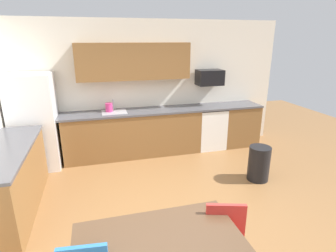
{
  "coord_description": "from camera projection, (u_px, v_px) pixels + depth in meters",
  "views": [
    {
      "loc": [
        -1.08,
        -2.98,
        2.33
      ],
      "look_at": [
        0.0,
        1.0,
        1.0
      ],
      "focal_mm": 29.13,
      "sensor_mm": 36.0,
      "label": 1
    }
  ],
  "objects": [
    {
      "name": "cabinet_run_back",
      "position": [
        134.0,
        134.0,
        5.6
      ],
      "size": [
        2.74,
        0.6,
        0.9
      ],
      "primitive_type": "cube",
      "color": "brown",
      "rests_on": "ground"
    },
    {
      "name": "chair_near_table",
      "position": [
        226.0,
        243.0,
        2.55
      ],
      "size": [
        0.5,
        0.5,
        0.85
      ],
      "color": "red",
      "rests_on": "ground"
    },
    {
      "name": "sink_basin",
      "position": [
        114.0,
        115.0,
        5.38
      ],
      "size": [
        0.48,
        0.4,
        0.14
      ],
      "primitive_type": "cube",
      "color": "#A5A8AD",
      "rests_on": "countertop_back"
    },
    {
      "name": "cabinet_run_back_right",
      "position": [
        238.0,
        125.0,
        6.19
      ],
      "size": [
        0.81,
        0.6,
        0.9
      ],
      "primitive_type": "cube",
      "color": "brown",
      "rests_on": "ground"
    },
    {
      "name": "dining_table",
      "position": [
        160.0,
        250.0,
        2.22
      ],
      "size": [
        1.4,
        0.9,
        0.75
      ],
      "color": "brown",
      "rests_on": "ground"
    },
    {
      "name": "kettle",
      "position": [
        109.0,
        108.0,
        5.35
      ],
      "size": [
        0.14,
        0.14,
        0.2
      ],
      "primitive_type": "cylinder",
      "color": "#CC3372",
      "rests_on": "countertop_back"
    },
    {
      "name": "microwave",
      "position": [
        210.0,
        77.0,
        5.77
      ],
      "size": [
        0.54,
        0.36,
        0.32
      ],
      "primitive_type": "cube",
      "color": "black"
    },
    {
      "name": "wall_back",
      "position": [
        148.0,
        87.0,
        5.74
      ],
      "size": [
        5.8,
        0.1,
        2.7
      ],
      "primitive_type": "cube",
      "color": "silver",
      "rests_on": "ground"
    },
    {
      "name": "trash_bin",
      "position": [
        259.0,
        163.0,
        4.64
      ],
      "size": [
        0.36,
        0.36,
        0.6
      ],
      "primitive_type": "cylinder",
      "color": "black",
      "rests_on": "ground"
    },
    {
      "name": "upper_cabinets_back",
      "position": [
        134.0,
        61.0,
        5.29
      ],
      "size": [
        2.2,
        0.34,
        0.7
      ],
      "primitive_type": "cube",
      "color": "brown"
    },
    {
      "name": "countertop_back",
      "position": [
        151.0,
        111.0,
        5.55
      ],
      "size": [
        4.8,
        0.64,
        0.04
      ],
      "primitive_type": "cube",
      "color": "#4C4C51",
      "rests_on": "cabinet_run_back"
    },
    {
      "name": "refrigerator",
      "position": [
        35.0,
        122.0,
        4.95
      ],
      "size": [
        0.76,
        0.7,
        1.75
      ],
      "primitive_type": "cube",
      "color": "white",
      "rests_on": "ground"
    },
    {
      "name": "countertop_left",
      "position": [
        4.0,
        150.0,
        3.6
      ],
      "size": [
        0.64,
        2.0,
        0.04
      ],
      "primitive_type": "cube",
      "color": "#4C4C51",
      "rests_on": "cabinet_run_left"
    },
    {
      "name": "sink_faucet",
      "position": [
        113.0,
        105.0,
        5.49
      ],
      "size": [
        0.02,
        0.02,
        0.24
      ],
      "primitive_type": "cylinder",
      "color": "#B2B5BA",
      "rests_on": "countertop_back"
    },
    {
      "name": "cabinet_run_left",
      "position": [
        11.0,
        182.0,
        3.74
      ],
      "size": [
        0.6,
        2.0,
        0.9
      ],
      "primitive_type": "cube",
      "color": "brown",
      "rests_on": "ground"
    },
    {
      "name": "ground_plane",
      "position": [
        187.0,
        217.0,
        3.72
      ],
      "size": [
        12.0,
        12.0,
        0.0
      ],
      "primitive_type": "plane",
      "color": "olive"
    },
    {
      "name": "oven_range",
      "position": [
        209.0,
        127.0,
        6.01
      ],
      "size": [
        0.6,
        0.6,
        0.91
      ],
      "color": "white",
      "rests_on": "ground"
    }
  ]
}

